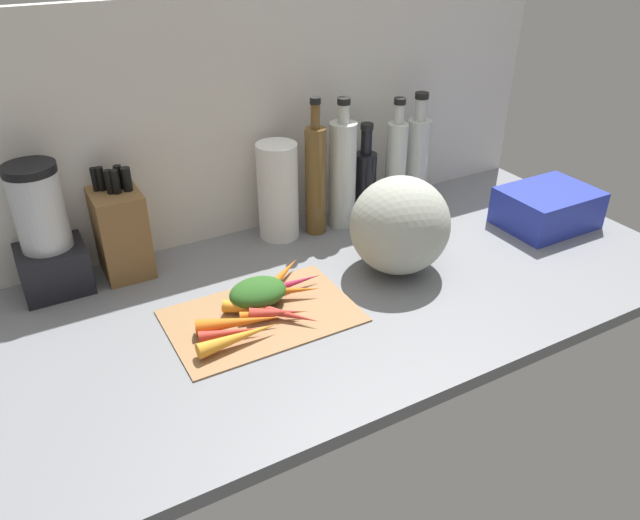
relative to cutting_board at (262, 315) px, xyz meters
The scene contains 24 objects.
ground_plane 21.03cm from the cutting_board, ahead, with size 170.00×80.00×3.00cm, color slate.
wall_back 54.68cm from the cutting_board, 63.11° to the left, with size 170.00×3.00×60.00cm, color silver.
cutting_board is the anchor object (origin of this frame).
carrot_0 7.93cm from the cutting_board, 27.04° to the left, with size 3.25×3.25×16.78cm, color orange.
carrot_1 11.10cm from the cutting_board, 138.63° to the right, with size 3.21×3.21×17.47cm, color orange.
carrot_2 4.05cm from the cutting_board, 58.35° to the right, with size 2.90×2.90×11.06cm, color red.
carrot_3 13.18cm from the cutting_board, 46.61° to the left, with size 2.99×2.99×17.82cm, color orange.
carrot_4 10.06cm from the cutting_board, 153.78° to the right, with size 2.27×2.27×12.86cm, color red.
carrot_5 2.03cm from the cutting_board, 169.47° to the left, with size 2.78×2.78×14.96cm, color orange.
carrot_6 7.16cm from the cutting_board, 157.92° to the right, with size 3.34×3.34×17.59cm, color orange.
carrot_7 11.40cm from the cutting_board, 30.94° to the left, with size 2.61×2.61×16.27cm, color #B2264C.
carrot_8 7.07cm from the cutting_board, 47.78° to the right, with size 2.16×2.16×12.39cm, color red.
carrot_9 3.56cm from the cutting_board, 58.50° to the right, with size 2.15×2.15×14.60cm, color orange.
carrot_greens_pile 5.39cm from the cutting_board, 75.42° to the left, with size 12.89×9.92×5.46cm, color #2D6023.
winter_squash 39.07cm from the cutting_board, ahead, with size 23.97×23.24×23.47cm, color #B2B7A8.
knife_block 41.04cm from the cutting_board, 121.10° to the left, with size 10.84×14.89×26.39cm.
blender_appliance 51.36cm from the cutting_board, 137.08° to the left, with size 14.62×14.62×30.28cm.
paper_towel_roll 39.61cm from the cutting_board, 58.31° to the left, with size 10.54×10.54×25.65cm, color white.
bottle_0 44.28cm from the cutting_board, 44.99° to the left, with size 5.56×5.56×36.60cm.
bottle_1 50.17cm from the cutting_board, 38.11° to the left, with size 7.30×7.30×35.30cm.
bottle_2 57.64cm from the cutting_board, 34.57° to the left, with size 6.27×6.27×26.59cm.
bottle_3 64.20cm from the cutting_board, 28.29° to the left, with size 5.74×5.74×32.87cm.
bottle_4 72.62cm from the cutting_board, 26.34° to the left, with size 6.75×6.75×32.71cm.
dish_rack 86.91cm from the cutting_board, ahead, with size 24.78×18.91×10.32cm, color #2838AD.
Camera 1 is at (-62.27, -102.58, 77.20)cm, focal length 34.26 mm.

